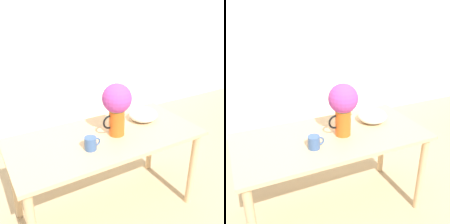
{
  "view_description": "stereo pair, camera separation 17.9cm",
  "coord_description": "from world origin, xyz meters",
  "views": [
    {
      "loc": [
        -0.83,
        -1.4,
        1.78
      ],
      "look_at": [
        0.08,
        0.19,
        0.96
      ],
      "focal_mm": 42.0,
      "sensor_mm": 36.0,
      "label": 1
    },
    {
      "loc": [
        -0.67,
        -1.48,
        1.78
      ],
      "look_at": [
        0.08,
        0.19,
        0.96
      ],
      "focal_mm": 42.0,
      "sensor_mm": 36.0,
      "label": 2
    }
  ],
  "objects": [
    {
      "name": "wall_back",
      "position": [
        0.0,
        1.97,
        1.3
      ],
      "size": [
        8.0,
        0.05,
        2.6
      ],
      "color": "#EDE5CC",
      "rests_on": "ground_plane"
    },
    {
      "name": "flower_vase",
      "position": [
        0.13,
        0.19,
        1.02
      ],
      "size": [
        0.24,
        0.23,
        0.42
      ],
      "color": "#E05619",
      "rests_on": "table"
    },
    {
      "name": "table",
      "position": [
        0.04,
        0.21,
        0.65
      ],
      "size": [
        1.53,
        0.73,
        0.76
      ],
      "color": "tan",
      "rests_on": "ground_plane"
    },
    {
      "name": "white_bowl",
      "position": [
        0.46,
        0.29,
        0.81
      ],
      "size": [
        0.25,
        0.25,
        0.11
      ],
      "color": "white",
      "rests_on": "table"
    },
    {
      "name": "coffee_mug",
      "position": [
        -0.15,
        0.09,
        0.81
      ],
      "size": [
        0.12,
        0.09,
        0.1
      ],
      "color": "#385689",
      "rests_on": "table"
    }
  ]
}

